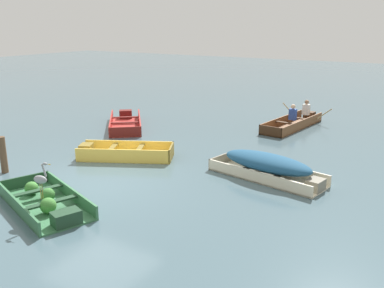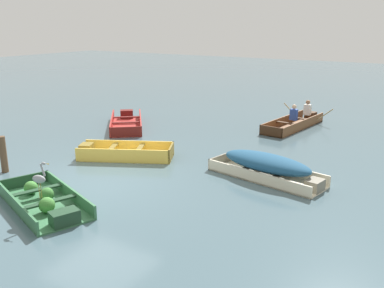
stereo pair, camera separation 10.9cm
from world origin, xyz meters
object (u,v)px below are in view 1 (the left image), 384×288
Objects in this scene: skiff_cream_mid_moored at (268,165)px; heron_on_dinghy at (41,179)px; rowboat_wooden_brown_with_crew at (295,122)px; mooring_post at (3,155)px; skiff_red_far_moored at (126,123)px; dinghy_green_foreground at (46,202)px; skiff_yellow_near_moored at (122,153)px.

heron_on_dinghy is at bearing -124.65° from skiff_cream_mid_moored.
mooring_post is (-5.10, -9.59, 0.32)m from rowboat_wooden_brown_with_crew.
mooring_post reaches higher than skiff_red_far_moored.
dinghy_green_foreground is 1.03× the size of skiff_yellow_near_moored.
skiff_red_far_moored is at bearing 96.95° from mooring_post.
rowboat_wooden_brown_with_crew is at bearing 78.07° from dinghy_green_foreground.
skiff_yellow_near_moored is at bearing -171.69° from skiff_cream_mid_moored.
dinghy_green_foreground is 3.03× the size of mooring_post.
skiff_cream_mid_moored is 0.89× the size of rowboat_wooden_brown_with_crew.
mooring_post reaches higher than skiff_cream_mid_moored.
rowboat_wooden_brown_with_crew reaches higher than skiff_red_far_moored.
mooring_post is (-3.17, 1.31, -0.34)m from heron_on_dinghy.
rowboat_wooden_brown_with_crew is at bearing 61.99° from mooring_post.
rowboat_wooden_brown_with_crew reaches higher than skiff_cream_mid_moored.
heron_on_dinghy is 0.82× the size of mooring_post.
heron_on_dinghy is at bearing -100.03° from rowboat_wooden_brown_with_crew.
skiff_yellow_near_moored is at bearing 55.10° from mooring_post.
skiff_red_far_moored is (-2.64, 3.33, -0.02)m from skiff_yellow_near_moored.
skiff_cream_mid_moored reaches higher than skiff_yellow_near_moored.
dinghy_green_foreground is 0.93× the size of skiff_red_far_moored.
heron_on_dinghy is (-1.93, -10.90, 0.66)m from rowboat_wooden_brown_with_crew.
skiff_yellow_near_moored is 7.57m from rowboat_wooden_brown_with_crew.
dinghy_green_foreground is 10.82m from rowboat_wooden_brown_with_crew.
skiff_yellow_near_moored is 4.29m from heron_on_dinghy.
heron_on_dinghy is (-3.25, -4.70, 0.48)m from skiff_cream_mid_moored.
skiff_yellow_near_moored is (-0.96, 3.73, 0.02)m from dinghy_green_foreground.
dinghy_green_foreground is 7.93m from skiff_red_far_moored.
skiff_cream_mid_moored reaches higher than skiff_red_far_moored.
skiff_cream_mid_moored is at bearing 8.31° from skiff_yellow_near_moored.
rowboat_wooden_brown_with_crew is (5.84, 3.53, 0.06)m from skiff_red_far_moored.
skiff_yellow_near_moored reaches higher than skiff_red_far_moored.
heron_on_dinghy is 3.45m from mooring_post.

